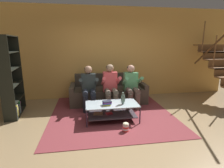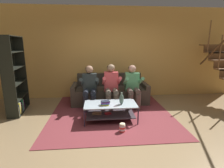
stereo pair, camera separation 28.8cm
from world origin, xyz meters
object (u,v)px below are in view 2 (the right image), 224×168
person_seated_left (90,86)px  vase (121,99)px  coffee_table (110,109)px  book_stack (105,103)px  bookshelf (14,82)px  couch (110,93)px  popcorn_tub (122,127)px  person_seated_right (133,85)px  person_seated_middle (111,85)px

person_seated_left → vase: person_seated_left is taller
coffee_table → vase: (0.26, -0.07, 0.26)m
book_stack → bookshelf: 2.45m
couch → person_seated_left: bearing=-139.3°
vase → bookshelf: size_ratio=0.14×
person_seated_left → popcorn_tub: 1.66m
vase → book_stack: size_ratio=1.32×
person_seated_left → couch: bearing=40.7°
person_seated_left → book_stack: person_seated_left is taller
couch → book_stack: (-0.22, -1.40, 0.16)m
person_seated_right → book_stack: person_seated_right is taller
book_stack → couch: bearing=81.3°
coffee_table → book_stack: 0.23m
person_seated_left → vase: bearing=-49.6°
couch → person_seated_right: (0.59, -0.51, 0.36)m
person_seated_left → coffee_table: (0.49, -0.81, -0.38)m
coffee_table → popcorn_tub: coffee_table is taller
person_seated_middle → coffee_table: bearing=-97.3°
bookshelf → popcorn_tub: bearing=-26.9°
person_seated_right → book_stack: bearing=-132.0°
person_seated_left → person_seated_middle: person_seated_middle is taller
person_seated_left → vase: size_ratio=4.26×
coffee_table → bookshelf: bearing=163.2°
person_seated_left → popcorn_tub: person_seated_left is taller
couch → bookshelf: bookshelf is taller
person_seated_left → coffee_table: 1.02m
couch → person_seated_right: bearing=-40.7°
person_seated_middle → coffee_table: (-0.10, -0.81, -0.39)m
vase → book_stack: vase is taller
book_stack → bookshelf: bearing=160.4°
person_seated_left → person_seated_right: person_seated_right is taller
bookshelf → popcorn_tub: bookshelf is taller
couch → vase: size_ratio=8.14×
couch → bookshelf: (-2.50, -0.59, 0.51)m
couch → vase: bearing=-83.6°
person_seated_middle → book_stack: (-0.22, -0.90, -0.21)m
bookshelf → couch: bearing=13.3°
couch → book_stack: 1.43m
couch → person_seated_left: (-0.59, -0.51, 0.36)m
couch → book_stack: size_ratio=10.77×
person_seated_left → person_seated_right: bearing=0.0°
couch → person_seated_middle: person_seated_middle is taller
coffee_table → book_stack: (-0.11, -0.09, 0.18)m
book_stack → bookshelf: size_ratio=0.11×
person_seated_left → popcorn_tub: (0.69, -1.40, -0.55)m
popcorn_tub → vase: bearing=84.2°
person_seated_middle → book_stack: size_ratio=5.79×
person_seated_middle → person_seated_left: bearing=-179.7°
person_seated_left → bookshelf: bearing=-177.5°
couch → person_seated_left: person_seated_left is taller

